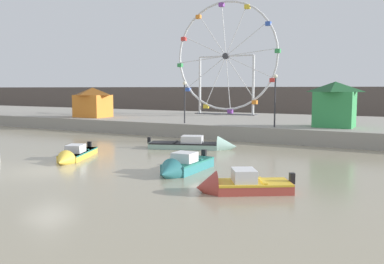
# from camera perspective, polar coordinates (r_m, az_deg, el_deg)

# --- Properties ---
(ground_plane) EXTENTS (240.00, 240.00, 0.00)m
(ground_plane) POSITION_cam_1_polar(r_m,az_deg,el_deg) (22.24, -19.39, -5.06)
(ground_plane) COLOR gray
(quay_promenade) EXTENTS (110.00, 18.16, 1.16)m
(quay_promenade) POSITION_cam_1_polar(r_m,az_deg,el_deg) (42.40, 5.75, 1.20)
(quay_promenade) COLOR gray
(quay_promenade) RESTS_ON ground_plane
(distant_town_skyline) EXTENTS (140.00, 3.00, 4.40)m
(distant_town_skyline) POSITION_cam_1_polar(r_m,az_deg,el_deg) (58.78, 12.36, 4.02)
(distant_town_skyline) COLOR #564C47
(distant_town_skyline) RESTS_ON ground_plane
(motorboat_faded_red) EXTENTS (3.96, 3.20, 1.40)m
(motorboat_faded_red) POSITION_cam_1_polar(r_m,az_deg,el_deg) (16.71, 6.10, -7.38)
(motorboat_faded_red) COLOR #B24238
(motorboat_faded_red) RESTS_ON ground_plane
(motorboat_mustard_yellow) EXTENTS (2.95, 4.89, 1.20)m
(motorboat_mustard_yellow) POSITION_cam_1_polar(r_m,az_deg,el_deg) (24.98, -16.21, -3.16)
(motorboat_mustard_yellow) COLOR gold
(motorboat_mustard_yellow) RESTS_ON ground_plane
(motorboat_teal_painted) EXTENTS (1.36, 4.45, 1.36)m
(motorboat_teal_painted) POSITION_cam_1_polar(r_m,az_deg,el_deg) (20.30, -1.42, -4.81)
(motorboat_teal_painted) COLOR teal
(motorboat_teal_painted) RESTS_ON ground_plane
(motorboat_seafoam) EXTENTS (6.19, 3.43, 1.42)m
(motorboat_seafoam) POSITION_cam_1_polar(r_m,az_deg,el_deg) (28.34, 1.22, -1.81)
(motorboat_seafoam) COLOR #93BCAD
(motorboat_seafoam) RESTS_ON ground_plane
(ferris_wheel_white_frame) EXTENTS (12.76, 1.20, 12.98)m
(ferris_wheel_white_frame) POSITION_cam_1_polar(r_m,az_deg,el_deg) (48.02, 4.75, 10.25)
(ferris_wheel_white_frame) COLOR silver
(ferris_wheel_white_frame) RESTS_ON quay_promenade
(carnival_booth_green_kiosk) EXTENTS (3.27, 2.72, 3.54)m
(carnival_booth_green_kiosk) POSITION_cam_1_polar(r_m,az_deg,el_deg) (33.78, 19.27, 3.76)
(carnival_booth_green_kiosk) COLOR #33934C
(carnival_booth_green_kiosk) RESTS_ON quay_promenade
(carnival_booth_orange_canopy) EXTENTS (3.71, 2.86, 3.11)m
(carnival_booth_orange_canopy) POSITION_cam_1_polar(r_m,az_deg,el_deg) (44.41, -13.68, 4.12)
(carnival_booth_orange_canopy) COLOR orange
(carnival_booth_orange_canopy) RESTS_ON quay_promenade
(promenade_lamp_near) EXTENTS (0.32, 0.32, 3.63)m
(promenade_lamp_near) POSITION_cam_1_polar(r_m,az_deg,el_deg) (35.54, -1.04, 5.10)
(promenade_lamp_near) COLOR #2D2D33
(promenade_lamp_near) RESTS_ON quay_promenade
(promenade_lamp_far) EXTENTS (0.32, 0.32, 4.11)m
(promenade_lamp_far) POSITION_cam_1_polar(r_m,az_deg,el_deg) (32.41, 11.51, 5.37)
(promenade_lamp_far) COLOR #2D2D33
(promenade_lamp_far) RESTS_ON quay_promenade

